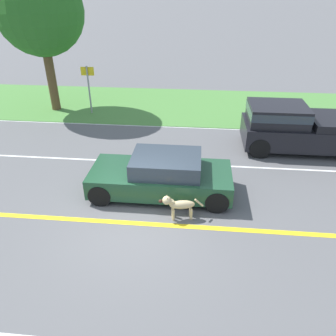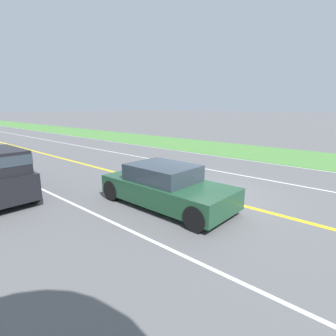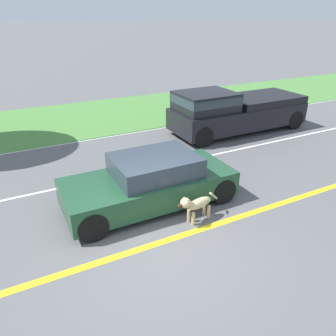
{
  "view_description": "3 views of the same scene",
  "coord_description": "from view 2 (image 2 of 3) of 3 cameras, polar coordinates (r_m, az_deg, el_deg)",
  "views": [
    {
      "loc": [
        -6.97,
        -1.55,
        5.79
      ],
      "look_at": [
        1.37,
        -0.73,
        1.02
      ],
      "focal_mm": 35.0,
      "sensor_mm": 36.0,
      "label": 1
    },
    {
      "loc": [
        7.39,
        4.74,
        3.03
      ],
      "look_at": [
        0.95,
        -1.01,
        1.03
      ],
      "focal_mm": 28.0,
      "sensor_mm": 36.0,
      "label": 2
    },
    {
      "loc": [
        -5.15,
        2.45,
        4.5
      ],
      "look_at": [
        1.59,
        -1.02,
        0.9
      ],
      "focal_mm": 35.0,
      "sensor_mm": 36.0,
      "label": 3
    }
  ],
  "objects": [
    {
      "name": "ego_car",
      "position": [
        8.2,
        -0.45,
        -4.08
      ],
      "size": [
        1.88,
        4.3,
        1.3
      ],
      "color": "#1E472D",
      "rests_on": "ground"
    },
    {
      "name": "grass_verge_left",
      "position": [
        18.28,
        26.15,
        2.19
      ],
      "size": [
        6.0,
        160.0,
        0.03
      ],
      "primitive_type": "cube",
      "color": "#4C843D",
      "rests_on": "ground"
    },
    {
      "name": "lane_edge_line_left",
      "position": [
        15.45,
        23.05,
        0.68
      ],
      "size": [
        0.14,
        160.0,
        0.01
      ],
      "primitive_type": "cube",
      "color": "white",
      "rests_on": "ground"
    },
    {
      "name": "dog",
      "position": [
        9.51,
        1.98,
        -2.6
      ],
      "size": [
        0.39,
        1.25,
        0.77
      ],
      "rotation": [
        0.0,
        0.0,
        0.18
      ],
      "color": "#D1B784",
      "rests_on": "ground"
    },
    {
      "name": "centre_divider_line",
      "position": [
        9.29,
        8.63,
        -6.14
      ],
      "size": [
        0.18,
        160.0,
        0.01
      ],
      "primitive_type": "cube",
      "color": "yellow",
      "rests_on": "ground"
    },
    {
      "name": "lane_dash_oncoming",
      "position": [
        12.26,
        17.66,
        -1.89
      ],
      "size": [
        0.1,
        160.0,
        0.01
      ],
      "primitive_type": "cube",
      "color": "white",
      "rests_on": "ground"
    },
    {
      "name": "ground_plane",
      "position": [
        9.29,
        8.63,
        -6.16
      ],
      "size": [
        400.0,
        400.0,
        0.0
      ],
      "primitive_type": "plane",
      "color": "#5B5B5E"
    },
    {
      "name": "lane_dash_same_dir",
      "position": [
        6.84,
        -8.16,
        -13.37
      ],
      "size": [
        0.1,
        160.0,
        0.01
      ],
      "primitive_type": "cube",
      "color": "white",
      "rests_on": "ground"
    }
  ]
}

